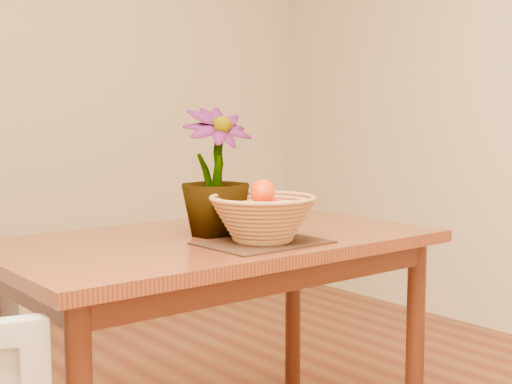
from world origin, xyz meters
TOP-DOWN VIEW (x-y plane):
  - wall_back at (0.00, 2.25)m, footprint 4.00×0.02m
  - table at (0.00, 0.30)m, footprint 1.40×0.80m
  - placemat at (0.03, 0.10)m, footprint 0.37×0.28m
  - wicker_basket at (0.03, 0.10)m, footprint 0.32×0.32m
  - orange_pile at (0.04, 0.10)m, footprint 0.18×0.18m
  - potted_plant at (0.01, 0.32)m, footprint 0.25×0.25m

SIDE VIEW (x-z plane):
  - table at x=0.00m, z-range 0.29..1.04m
  - placemat at x=0.03m, z-range 0.75..0.76m
  - wicker_basket at x=0.03m, z-range 0.75..0.89m
  - orange_pile at x=0.04m, z-range 0.80..0.93m
  - potted_plant at x=0.01m, z-range 0.75..1.16m
  - wall_back at x=0.00m, z-range 0.00..2.70m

